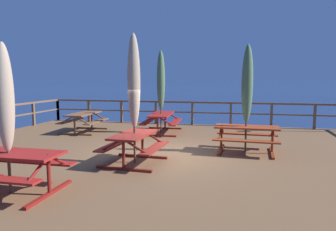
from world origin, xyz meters
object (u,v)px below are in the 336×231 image
(picnic_table_mid_right, at_px, (84,118))
(patio_umbrella_tall_back_right, at_px, (5,99))
(patio_umbrella_tall_front, at_px, (134,82))
(patio_umbrella_tall_back_left, at_px, (161,81))
(picnic_table_back_left, at_px, (134,142))
(picnic_table_front_left, at_px, (162,118))
(picnic_table_front_right, at_px, (246,133))
(picnic_table_mid_centre, at_px, (10,163))
(patio_umbrella_tall_mid_right, at_px, (247,84))

(picnic_table_mid_right, relative_size, patio_umbrella_tall_back_right, 0.69)
(patio_umbrella_tall_front, relative_size, patio_umbrella_tall_back_left, 1.00)
(picnic_table_back_left, xyz_separation_m, patio_umbrella_tall_front, (0.00, 0.07, 1.51))
(picnic_table_front_left, xyz_separation_m, patio_umbrella_tall_back_right, (-1.12, -7.01, 1.21))
(picnic_table_mid_right, bearing_deg, picnic_table_back_left, -48.17)
(picnic_table_front_left, distance_m, picnic_table_mid_right, 3.15)
(picnic_table_back_left, height_order, patio_umbrella_tall_back_right, patio_umbrella_tall_back_right)
(picnic_table_front_right, height_order, picnic_table_mid_right, same)
(picnic_table_front_left, xyz_separation_m, patio_umbrella_tall_front, (0.45, -4.48, 1.50))
(patio_umbrella_tall_back_right, bearing_deg, patio_umbrella_tall_back_left, 80.88)
(picnic_table_back_left, relative_size, picnic_table_front_left, 0.75)
(picnic_table_mid_right, bearing_deg, patio_umbrella_tall_back_left, 9.60)
(picnic_table_front_left, height_order, patio_umbrella_tall_back_left, patio_umbrella_tall_back_left)
(picnic_table_mid_centre, bearing_deg, picnic_table_front_right, 44.37)
(picnic_table_front_right, height_order, patio_umbrella_tall_front, patio_umbrella_tall_front)
(patio_umbrella_tall_mid_right, xyz_separation_m, patio_umbrella_tall_back_left, (-3.22, 2.57, 0.08))
(picnic_table_back_left, height_order, picnic_table_front_right, same)
(patio_umbrella_tall_back_right, height_order, patio_umbrella_tall_back_left, patio_umbrella_tall_back_left)
(patio_umbrella_tall_back_right, distance_m, patio_umbrella_tall_back_left, 7.04)
(picnic_table_back_left, bearing_deg, patio_umbrella_tall_back_right, -122.63)
(picnic_table_front_right, distance_m, patio_umbrella_tall_mid_right, 1.42)
(patio_umbrella_tall_back_right, distance_m, patio_umbrella_tall_mid_right, 6.16)
(picnic_table_back_left, distance_m, picnic_table_front_left, 4.57)
(picnic_table_front_left, distance_m, patio_umbrella_tall_mid_right, 4.39)
(picnic_table_back_left, xyz_separation_m, picnic_table_front_right, (2.78, 1.90, 0.01))
(patio_umbrella_tall_back_left, bearing_deg, patio_umbrella_tall_back_right, -99.12)
(patio_umbrella_tall_back_left, bearing_deg, picnic_table_front_right, -38.64)
(patio_umbrella_tall_mid_right, distance_m, patio_umbrella_tall_back_left, 4.12)
(picnic_table_back_left, bearing_deg, picnic_table_mid_right, 131.83)
(picnic_table_mid_centre, relative_size, picnic_table_mid_right, 1.04)
(patio_umbrella_tall_mid_right, bearing_deg, picnic_table_mid_right, 162.04)
(picnic_table_mid_right, bearing_deg, patio_umbrella_tall_back_right, -72.91)
(picnic_table_mid_right, height_order, patio_umbrella_tall_back_right, patio_umbrella_tall_back_right)
(patio_umbrella_tall_mid_right, bearing_deg, picnic_table_front_right, -50.74)
(picnic_table_front_left, distance_m, patio_umbrella_tall_back_left, 1.49)
(picnic_table_back_left, distance_m, picnic_table_mid_centre, 2.88)
(picnic_table_back_left, height_order, picnic_table_mid_centre, same)
(picnic_table_back_left, bearing_deg, patio_umbrella_tall_back_left, 95.83)
(patio_umbrella_tall_front, relative_size, patio_umbrella_tall_mid_right, 1.04)
(picnic_table_front_right, relative_size, patio_umbrella_tall_back_left, 0.58)
(picnic_table_back_left, height_order, patio_umbrella_tall_mid_right, patio_umbrella_tall_mid_right)
(picnic_table_back_left, height_order, picnic_table_mid_right, same)
(picnic_table_mid_centre, bearing_deg, picnic_table_back_left, 56.20)
(patio_umbrella_tall_back_left, bearing_deg, patio_umbrella_tall_mid_right, -38.55)
(picnic_table_mid_centre, xyz_separation_m, picnic_table_mid_right, (-1.94, 6.36, -0.00))
(picnic_table_front_left, bearing_deg, patio_umbrella_tall_front, -84.21)
(picnic_table_mid_centre, height_order, patio_umbrella_tall_front, patio_umbrella_tall_front)
(patio_umbrella_tall_mid_right, bearing_deg, patio_umbrella_tall_back_right, -134.75)
(picnic_table_mid_centre, relative_size, patio_umbrella_tall_back_left, 0.62)
(picnic_table_mid_centre, height_order, picnic_table_mid_right, same)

